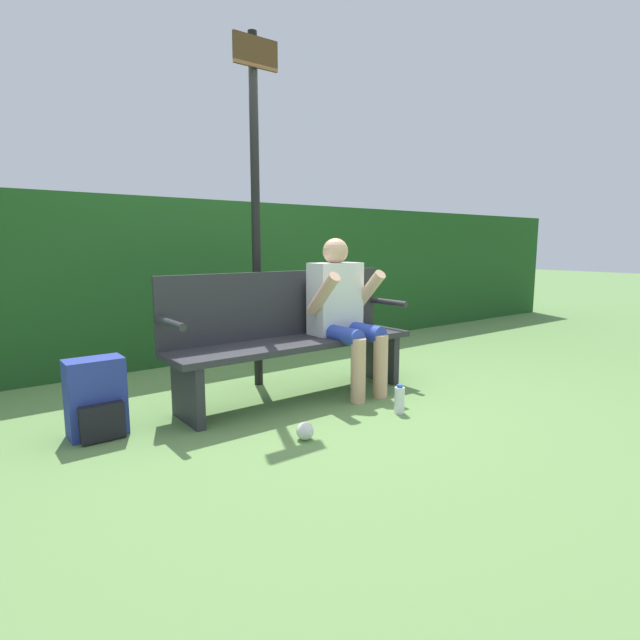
{
  "coord_description": "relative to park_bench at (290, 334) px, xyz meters",
  "views": [
    {
      "loc": [
        -2.06,
        -3.02,
        1.16
      ],
      "look_at": [
        0.15,
        -0.1,
        0.6
      ],
      "focal_mm": 28.0,
      "sensor_mm": 36.0,
      "label": 1
    }
  ],
  "objects": [
    {
      "name": "hedge_back",
      "position": [
        0.0,
        1.73,
        0.31
      ],
      "size": [
        12.0,
        0.52,
        1.58
      ],
      "color": "#1E4C1E",
      "rests_on": "ground"
    },
    {
      "name": "parked_car",
      "position": [
        3.44,
        10.56,
        0.19
      ],
      "size": [
        4.37,
        2.27,
        1.4
      ],
      "rotation": [
        0.0,
        0.0,
        -0.16
      ],
      "color": "#B7BCC6",
      "rests_on": "ground"
    },
    {
      "name": "signpost",
      "position": [
        -0.04,
        0.42,
        1.05
      ],
      "size": [
        0.38,
        0.09,
        2.74
      ],
      "color": "black",
      "rests_on": "ground"
    },
    {
      "name": "person_seated",
      "position": [
        0.41,
        -0.12,
        0.19
      ],
      "size": [
        0.54,
        0.58,
        1.2
      ],
      "color": "silver",
      "rests_on": "ground"
    },
    {
      "name": "backpack",
      "position": [
        -1.39,
        0.03,
        -0.25
      ],
      "size": [
        0.33,
        0.26,
        0.48
      ],
      "color": "#283893",
      "rests_on": "ground"
    },
    {
      "name": "park_bench",
      "position": [
        0.0,
        0.0,
        0.0
      ],
      "size": [
        1.96,
        0.47,
        0.95
      ],
      "color": "#2D2D33",
      "rests_on": "ground"
    },
    {
      "name": "litter_crumple",
      "position": [
        -0.42,
        -0.78,
        -0.43
      ],
      "size": [
        0.11,
        0.11,
        0.11
      ],
      "color": "silver",
      "rests_on": "ground"
    },
    {
      "name": "water_bottle",
      "position": [
        0.37,
        -0.79,
        -0.38
      ],
      "size": [
        0.07,
        0.07,
        0.2
      ],
      "color": "white",
      "rests_on": "ground"
    },
    {
      "name": "ground_plane",
      "position": [
        0.0,
        -0.08,
        -0.48
      ],
      "size": [
        40.0,
        40.0,
        0.0
      ],
      "primitive_type": "plane",
      "color": "#668E4C"
    }
  ]
}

